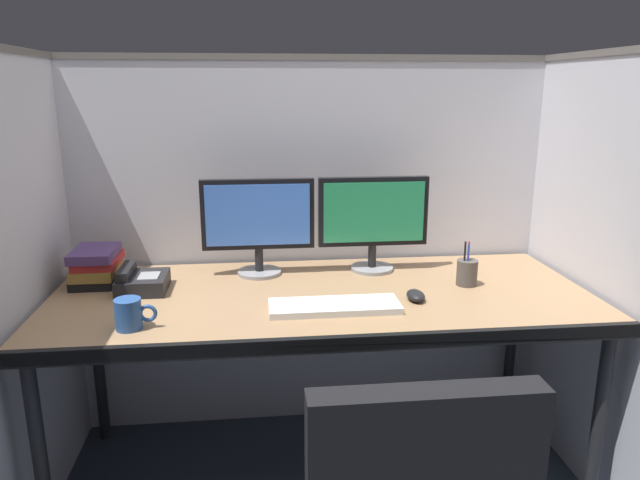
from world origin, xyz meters
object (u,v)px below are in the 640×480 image
at_px(monitor_left, 258,220).
at_px(coffee_mug, 129,314).
at_px(book_stack, 96,266).
at_px(keyboard_main, 334,306).
at_px(desk, 322,307).
at_px(desk_phone, 141,282).
at_px(computer_mouse, 416,295).
at_px(monitor_right, 373,217).
at_px(pen_cup, 467,272).

height_order(monitor_left, coffee_mug, monitor_left).
height_order(monitor_left, book_stack, monitor_left).
bearing_deg(book_stack, keyboard_main, -23.26).
xyz_separation_m(desk, coffee_mug, (-0.61, -0.25, 0.10)).
xyz_separation_m(coffee_mug, book_stack, (-0.21, 0.45, 0.02)).
bearing_deg(desk, coffee_mug, -158.14).
bearing_deg(desk_phone, book_stack, 150.27).
xyz_separation_m(computer_mouse, book_stack, (-1.13, 0.31, 0.05)).
distance_m(monitor_right, computer_mouse, 0.41).
bearing_deg(monitor_left, pen_cup, -15.84).
distance_m(desk_phone, coffee_mug, 0.35).
relative_size(coffee_mug, pen_cup, 0.75).
bearing_deg(desk, monitor_left, 131.04).
bearing_deg(monitor_right, desk, -132.38).
relative_size(monitor_left, desk_phone, 2.26).
distance_m(book_stack, pen_cup, 1.37).
distance_m(computer_mouse, coffee_mug, 0.93).
bearing_deg(keyboard_main, computer_mouse, 10.64).
distance_m(desk, keyboard_main, 0.17).
height_order(monitor_right, coffee_mug, monitor_right).
xyz_separation_m(desk_phone, coffee_mug, (0.03, -0.35, 0.01)).
xyz_separation_m(desk, monitor_right, (0.23, 0.25, 0.27)).
height_order(monitor_left, pen_cup, monitor_left).
distance_m(computer_mouse, book_stack, 1.17).
height_order(coffee_mug, book_stack, book_stack).
bearing_deg(book_stack, monitor_left, 4.17).
xyz_separation_m(keyboard_main, book_stack, (-0.84, 0.36, 0.06)).
bearing_deg(monitor_left, desk, -48.96).
xyz_separation_m(desk_phone, pen_cup, (1.18, -0.07, 0.02)).
relative_size(computer_mouse, pen_cup, 0.58).
distance_m(computer_mouse, pen_cup, 0.27).
relative_size(monitor_right, keyboard_main, 1.00).
height_order(monitor_right, book_stack, monitor_right).
xyz_separation_m(desk, keyboard_main, (0.02, -0.16, 0.06)).
xyz_separation_m(desk_phone, book_stack, (-0.18, 0.10, 0.03)).
distance_m(keyboard_main, coffee_mug, 0.64).
distance_m(desk_phone, book_stack, 0.21).
bearing_deg(pen_cup, desk_phone, 176.61).
bearing_deg(monitor_right, book_stack, -177.49).
bearing_deg(book_stack, computer_mouse, -15.24).
relative_size(desk, desk_phone, 10.00).
relative_size(desk, monitor_left, 4.42).
bearing_deg(coffee_mug, monitor_right, 30.58).
xyz_separation_m(monitor_right, desk_phone, (-0.87, -0.15, -0.18)).
bearing_deg(monitor_right, computer_mouse, -77.01).
distance_m(desk, book_stack, 0.85).
height_order(keyboard_main, computer_mouse, computer_mouse).
bearing_deg(monitor_right, keyboard_main, -116.84).
bearing_deg(desk_phone, desk, -9.28).
relative_size(monitor_left, pen_cup, 2.58).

